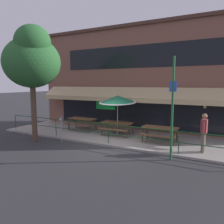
{
  "coord_description": "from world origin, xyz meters",
  "views": [
    {
      "loc": [
        5.19,
        -9.08,
        3.09
      ],
      "look_at": [
        -0.49,
        1.6,
        1.5
      ],
      "focal_mm": 35.0,
      "sensor_mm": 36.0,
      "label": 1
    }
  ],
  "objects_px": {
    "parking_meter_near": "(61,121)",
    "street_tree_curbside": "(32,59)",
    "street_sign_pole": "(172,108)",
    "picnic_table_centre": "(117,125)",
    "picnic_table_right": "(160,130)",
    "pedestrian_walking": "(204,131)",
    "picnic_table_left": "(82,121)",
    "patio_umbrella_centre": "(118,99)"
  },
  "relations": [
    {
      "from": "street_sign_pole",
      "to": "picnic_table_right",
      "type": "bearing_deg",
      "value": 115.99
    },
    {
      "from": "picnic_table_left",
      "to": "picnic_table_right",
      "type": "bearing_deg",
      "value": -5.13
    },
    {
      "from": "picnic_table_left",
      "to": "parking_meter_near",
      "type": "distance_m",
      "value": 2.84
    },
    {
      "from": "pedestrian_walking",
      "to": "patio_umbrella_centre",
      "type": "bearing_deg",
      "value": 166.11
    },
    {
      "from": "parking_meter_near",
      "to": "street_tree_curbside",
      "type": "relative_size",
      "value": 0.24
    },
    {
      "from": "picnic_table_centre",
      "to": "street_tree_curbside",
      "type": "bearing_deg",
      "value": -138.25
    },
    {
      "from": "picnic_table_left",
      "to": "patio_umbrella_centre",
      "type": "relative_size",
      "value": 0.76
    },
    {
      "from": "picnic_table_right",
      "to": "street_sign_pole",
      "type": "distance_m",
      "value": 2.85
    },
    {
      "from": "picnic_table_left",
      "to": "parking_meter_near",
      "type": "bearing_deg",
      "value": -76.67
    },
    {
      "from": "picnic_table_centre",
      "to": "pedestrian_walking",
      "type": "distance_m",
      "value": 4.9
    },
    {
      "from": "picnic_table_right",
      "to": "patio_umbrella_centre",
      "type": "xyz_separation_m",
      "value": [
        -2.6,
        0.33,
        1.47
      ]
    },
    {
      "from": "pedestrian_walking",
      "to": "parking_meter_near",
      "type": "distance_m",
      "value": 6.86
    },
    {
      "from": "picnic_table_right",
      "to": "street_tree_curbside",
      "type": "xyz_separation_m",
      "value": [
        -5.97,
        -2.73,
        3.61
      ]
    },
    {
      "from": "picnic_table_left",
      "to": "pedestrian_walking",
      "type": "distance_m",
      "value": 7.48
    },
    {
      "from": "picnic_table_right",
      "to": "picnic_table_left",
      "type": "bearing_deg",
      "value": 174.87
    },
    {
      "from": "street_sign_pole",
      "to": "parking_meter_near",
      "type": "bearing_deg",
      "value": -179.68
    },
    {
      "from": "picnic_table_right",
      "to": "parking_meter_near",
      "type": "relative_size",
      "value": 1.27
    },
    {
      "from": "picnic_table_centre",
      "to": "street_tree_curbside",
      "type": "xyz_separation_m",
      "value": [
        -3.37,
        -3.01,
        3.61
      ]
    },
    {
      "from": "picnic_table_centre",
      "to": "picnic_table_right",
      "type": "relative_size",
      "value": 1.0
    },
    {
      "from": "picnic_table_left",
      "to": "street_tree_curbside",
      "type": "xyz_separation_m",
      "value": [
        -0.77,
        -3.2,
        3.61
      ]
    },
    {
      "from": "picnic_table_centre",
      "to": "pedestrian_walking",
      "type": "height_order",
      "value": "pedestrian_walking"
    },
    {
      "from": "picnic_table_right",
      "to": "parking_meter_near",
      "type": "bearing_deg",
      "value": -153.62
    },
    {
      "from": "picnic_table_right",
      "to": "parking_meter_near",
      "type": "distance_m",
      "value": 5.1
    },
    {
      "from": "street_sign_pole",
      "to": "picnic_table_centre",
      "type": "bearing_deg",
      "value": 145.82
    },
    {
      "from": "patio_umbrella_centre",
      "to": "pedestrian_walking",
      "type": "xyz_separation_m",
      "value": [
        4.76,
        -1.18,
        -1.12
      ]
    },
    {
      "from": "picnic_table_right",
      "to": "street_tree_curbside",
      "type": "bearing_deg",
      "value": -155.4
    },
    {
      "from": "picnic_table_left",
      "to": "picnic_table_centre",
      "type": "bearing_deg",
      "value": -4.21
    },
    {
      "from": "parking_meter_near",
      "to": "picnic_table_centre",
      "type": "bearing_deg",
      "value": 52.36
    },
    {
      "from": "picnic_table_left",
      "to": "picnic_table_right",
      "type": "height_order",
      "value": "same"
    },
    {
      "from": "picnic_table_centre",
      "to": "street_tree_curbside",
      "type": "relative_size",
      "value": 0.3
    },
    {
      "from": "patio_umbrella_centre",
      "to": "street_tree_curbside",
      "type": "xyz_separation_m",
      "value": [
        -3.37,
        -3.07,
        2.13
      ]
    },
    {
      "from": "street_sign_pole",
      "to": "street_tree_curbside",
      "type": "bearing_deg",
      "value": -175.89
    },
    {
      "from": "pedestrian_walking",
      "to": "street_tree_curbside",
      "type": "height_order",
      "value": "street_tree_curbside"
    },
    {
      "from": "patio_umbrella_centre",
      "to": "street_tree_curbside",
      "type": "bearing_deg",
      "value": -137.72
    },
    {
      "from": "pedestrian_walking",
      "to": "parking_meter_near",
      "type": "xyz_separation_m",
      "value": [
        -6.71,
        -1.41,
        0.09
      ]
    },
    {
      "from": "street_tree_curbside",
      "to": "picnic_table_centre",
      "type": "bearing_deg",
      "value": 41.75
    },
    {
      "from": "picnic_table_centre",
      "to": "picnic_table_left",
      "type": "bearing_deg",
      "value": 175.79
    },
    {
      "from": "pedestrian_walking",
      "to": "street_sign_pole",
      "type": "relative_size",
      "value": 0.41
    },
    {
      "from": "picnic_table_right",
      "to": "street_tree_curbside",
      "type": "distance_m",
      "value": 7.49
    },
    {
      "from": "patio_umbrella_centre",
      "to": "street_sign_pole",
      "type": "height_order",
      "value": "street_sign_pole"
    },
    {
      "from": "picnic_table_centre",
      "to": "patio_umbrella_centre",
      "type": "bearing_deg",
      "value": 90.0
    },
    {
      "from": "picnic_table_right",
      "to": "street_sign_pole",
      "type": "height_order",
      "value": "street_sign_pole"
    }
  ]
}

